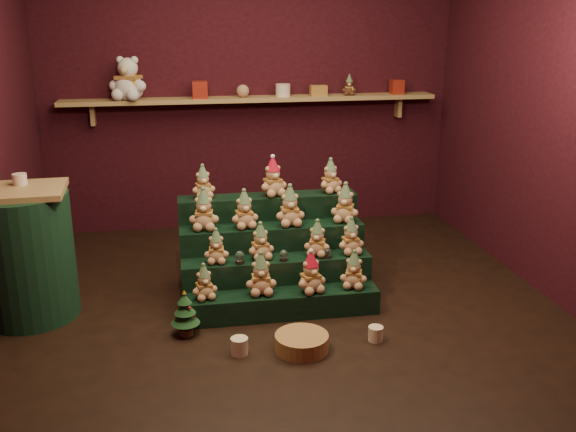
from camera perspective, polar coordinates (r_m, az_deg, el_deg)
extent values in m
plane|color=black|center=(4.84, -0.19, -7.92)|extent=(4.00, 4.00, 0.00)
cube|color=black|center=(6.44, -3.41, 11.42)|extent=(4.00, 0.10, 2.80)
cube|color=black|center=(2.47, 7.97, 1.49)|extent=(4.00, 0.10, 2.80)
cube|color=black|center=(5.18, 23.01, 8.62)|extent=(0.10, 4.00, 2.80)
cube|color=#A08350|center=(6.27, -3.19, 10.34)|extent=(3.60, 0.26, 0.04)
cube|color=#A08350|center=(6.36, -16.96, 8.63)|extent=(0.04, 0.12, 0.20)
cube|color=#A08350|center=(6.70, 9.77, 9.54)|extent=(0.04, 0.12, 0.20)
cube|color=black|center=(4.64, -0.55, -7.84)|extent=(1.40, 0.22, 0.18)
cube|color=black|center=(4.80, -0.99, -5.76)|extent=(1.40, 0.22, 0.36)
cube|color=black|center=(4.97, -1.40, -3.82)|extent=(1.40, 0.22, 0.54)
cube|color=black|center=(5.14, -1.78, -2.01)|extent=(1.40, 0.22, 0.72)
cylinder|color=black|center=(4.64, -4.31, -4.08)|extent=(0.07, 0.07, 0.03)
sphere|color=white|center=(4.62, -4.33, -3.55)|extent=(0.07, 0.07, 0.07)
cylinder|color=black|center=(4.68, -0.40, -3.86)|extent=(0.06, 0.06, 0.02)
sphere|color=white|center=(4.67, -0.40, -3.40)|extent=(0.06, 0.06, 0.06)
cylinder|color=black|center=(4.74, 3.55, -3.61)|extent=(0.05, 0.05, 0.02)
sphere|color=white|center=(4.73, 3.56, -3.18)|extent=(0.06, 0.06, 0.06)
cube|color=#A08350|center=(4.73, -22.91, 2.04)|extent=(0.64, 0.54, 0.04)
cylinder|color=black|center=(4.87, -22.26, -3.33)|extent=(0.66, 0.66, 0.91)
cylinder|color=beige|center=(4.82, -22.75, 3.03)|extent=(0.10, 0.10, 0.08)
cylinder|color=#412617|center=(4.47, -9.05, -10.09)|extent=(0.10, 0.10, 0.05)
cone|color=#14371C|center=(4.42, -9.11, -8.80)|extent=(0.19, 0.19, 0.10)
cone|color=#14371C|center=(4.39, -9.16, -8.00)|extent=(0.15, 0.15, 0.09)
cone|color=#14371C|center=(4.36, -9.20, -7.25)|extent=(0.10, 0.10, 0.07)
cone|color=gold|center=(4.34, -9.23, -6.66)|extent=(0.03, 0.03, 0.03)
cylinder|color=beige|center=(4.18, -4.34, -11.46)|extent=(0.11, 0.11, 0.11)
cylinder|color=beige|center=(4.37, 7.80, -10.32)|extent=(0.10, 0.10, 0.10)
cylinder|color=#97683D|center=(4.21, 1.22, -11.18)|extent=(0.45, 0.45, 0.11)
cube|color=maroon|center=(6.20, -7.85, 11.06)|extent=(0.14, 0.14, 0.16)
cylinder|color=beige|center=(6.28, -0.45, 11.12)|extent=(0.14, 0.14, 0.12)
cube|color=maroon|center=(6.57, 9.65, 11.25)|extent=(0.12, 0.12, 0.14)
sphere|color=tan|center=(6.23, -4.03, 11.02)|extent=(0.12, 0.12, 0.12)
cube|color=#D15D1D|center=(6.35, 2.72, 11.08)|extent=(0.16, 0.10, 0.10)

